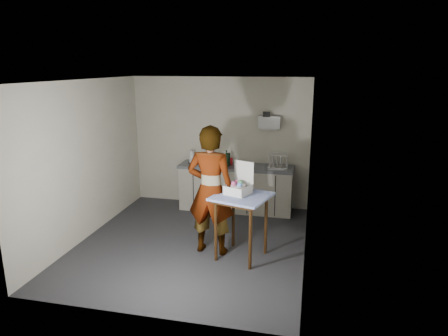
% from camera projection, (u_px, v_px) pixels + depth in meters
% --- Properties ---
extents(ground, '(4.00, 4.00, 0.00)m').
position_uv_depth(ground, '(192.00, 243.00, 6.51)').
color(ground, '#25262A').
rests_on(ground, ground).
extents(wall_back, '(3.60, 0.02, 2.60)m').
position_uv_depth(wall_back, '(220.00, 142.00, 8.07)').
color(wall_back, beige).
rests_on(wall_back, ground).
extents(wall_right, '(0.02, 4.00, 2.60)m').
position_uv_depth(wall_right, '(308.00, 172.00, 5.81)').
color(wall_right, beige).
rests_on(wall_right, ground).
extents(wall_left, '(0.02, 4.00, 2.60)m').
position_uv_depth(wall_left, '(87.00, 160.00, 6.57)').
color(wall_left, beige).
rests_on(wall_left, ground).
extents(ceiling, '(3.60, 4.00, 0.01)m').
position_uv_depth(ceiling, '(189.00, 81.00, 5.86)').
color(ceiling, silver).
rests_on(ceiling, wall_back).
extents(kitchen_counter, '(2.24, 0.62, 0.91)m').
position_uv_depth(kitchen_counter, '(236.00, 189.00, 7.93)').
color(kitchen_counter, black).
rests_on(kitchen_counter, ground).
extents(wall_shelf, '(0.42, 0.18, 0.37)m').
position_uv_depth(wall_shelf, '(269.00, 122.00, 7.68)').
color(wall_shelf, white).
rests_on(wall_shelf, ground).
extents(side_table, '(0.94, 0.94, 0.98)m').
position_uv_depth(side_table, '(242.00, 203.00, 5.84)').
color(side_table, '#3B1E0D').
rests_on(side_table, ground).
extents(standing_man, '(0.75, 0.52, 1.98)m').
position_uv_depth(standing_man, '(211.00, 191.00, 5.99)').
color(standing_man, '#B2A593').
rests_on(standing_man, ground).
extents(soap_bottle, '(0.16, 0.16, 0.32)m').
position_uv_depth(soap_bottle, '(226.00, 158.00, 7.71)').
color(soap_bottle, black).
rests_on(soap_bottle, kitchen_counter).
extents(soda_can, '(0.07, 0.07, 0.14)m').
position_uv_depth(soda_can, '(231.00, 161.00, 7.86)').
color(soda_can, red).
rests_on(soda_can, kitchen_counter).
extents(dark_bottle, '(0.07, 0.07, 0.25)m').
position_uv_depth(dark_bottle, '(228.00, 159.00, 7.80)').
color(dark_bottle, black).
rests_on(dark_bottle, kitchen_counter).
extents(paper_towel, '(0.14, 0.14, 0.25)m').
position_uv_depth(paper_towel, '(192.00, 157.00, 7.96)').
color(paper_towel, black).
rests_on(paper_towel, kitchen_counter).
extents(dish_rack, '(0.37, 0.28, 0.26)m').
position_uv_depth(dish_rack, '(278.00, 164.00, 7.66)').
color(dish_rack, silver).
rests_on(dish_rack, kitchen_counter).
extents(bakery_box, '(0.42, 0.43, 0.46)m').
position_uv_depth(bakery_box, '(239.00, 187.00, 5.87)').
color(bakery_box, white).
rests_on(bakery_box, side_table).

